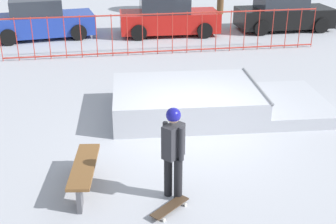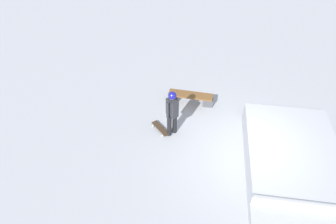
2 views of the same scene
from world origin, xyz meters
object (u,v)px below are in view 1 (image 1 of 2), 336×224
(skate_ramp, at_px, (204,101))
(parked_car_red, at_px, (168,17))
(skater, at_px, (173,147))
(parked_car_black, at_px, (283,13))
(parked_car_blue, at_px, (41,20))
(skateboard, at_px, (170,207))
(park_bench, at_px, (84,170))

(skate_ramp, relative_size, parked_car_red, 1.31)
(skater, relative_size, parked_car_black, 0.41)
(parked_car_red, xyz_separation_m, parked_car_black, (5.11, 0.33, 0.00))
(parked_car_blue, height_order, parked_car_red, same)
(skater, xyz_separation_m, parked_car_blue, (-4.06, 11.94, -0.28))
(skater, bearing_deg, skateboard, 31.17)
(park_bench, height_order, parked_car_black, parked_car_black)
(park_bench, bearing_deg, skate_ramp, 48.56)
(skateboard, height_order, parked_car_blue, parked_car_blue)
(skate_ramp, relative_size, skater, 3.14)
(skate_ramp, height_order, parked_car_blue, parked_car_blue)
(parked_car_red, bearing_deg, skater, -97.00)
(skater, xyz_separation_m, skateboard, (-0.10, -0.40, -0.93))
(skate_ramp, height_order, parked_car_red, parked_car_red)
(parked_car_black, bearing_deg, skate_ramp, -124.21)
(parked_car_red, bearing_deg, skate_ramp, -91.09)
(skateboard, bearing_deg, parked_car_red, -138.95)
(skate_ramp, bearing_deg, park_bench, -131.03)
(skater, distance_m, parked_car_black, 13.82)
(skate_ramp, height_order, parked_car_black, parked_car_black)
(skate_ramp, bearing_deg, skateboard, -107.66)
(skater, xyz_separation_m, park_bench, (-1.57, 0.48, -0.65))
(skater, distance_m, skateboard, 1.02)
(skater, bearing_deg, parked_car_red, -140.45)
(skateboard, height_order, parked_car_red, parked_car_red)
(park_bench, bearing_deg, parked_car_red, 76.60)
(skateboard, bearing_deg, skater, -147.06)
(skater, relative_size, park_bench, 1.04)
(skate_ramp, distance_m, skateboard, 4.26)
(skate_ramp, relative_size, park_bench, 3.27)
(parked_car_black, bearing_deg, skateboard, -120.58)
(skateboard, bearing_deg, park_bench, -74.20)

